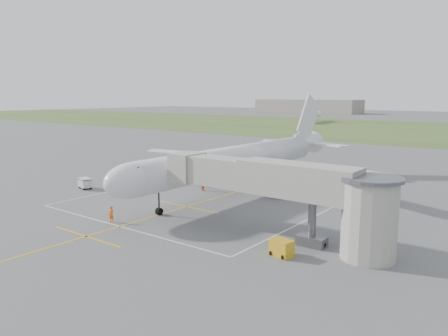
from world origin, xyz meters
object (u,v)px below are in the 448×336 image
Objects in this scene: ramp_worker_wing at (204,184)px; airliner at (239,160)px; jet_bridge at (290,190)px; baggage_cart at (85,183)px; gpu_unit at (281,248)px; ramp_worker_nose at (111,214)px.

airliner is at bearing -124.56° from ramp_worker_wing.
jet_bridge is 9.52× the size of baggage_cart.
gpu_unit is 1.19× the size of ramp_worker_nose.
ramp_worker_nose is at bearing -12.50° from baggage_cart.
gpu_unit is 26.34m from ramp_worker_wing.
baggage_cart is 18.43m from ramp_worker_nose.
jet_bridge reaches higher than ramp_worker_wing.
airliner is 6.06m from ramp_worker_wing.
ramp_worker_nose is at bearing -162.71° from gpu_unit.
airliner is 25.10m from gpu_unit.
jet_bridge is at bearing 10.55° from baggage_cart.
jet_bridge is 13.25× the size of ramp_worker_wing.
airliner is 22.18m from baggage_cart.
airliner reaches higher than jet_bridge.
ramp_worker_nose is at bearing -161.12° from jet_bridge.
jet_bridge is 5.69m from gpu_unit.
ramp_worker_nose is (-19.03, -2.30, 0.17)m from gpu_unit.
gpu_unit is at bearing 168.40° from ramp_worker_wing.
ramp_worker_nose is (-1.91, -20.28, -3.54)m from airliner.
ramp_worker_wing is (14.11, 9.37, 0.10)m from baggage_cart.
ramp_worker_wing reaches higher than gpu_unit.
airliner reaches higher than baggage_cart.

